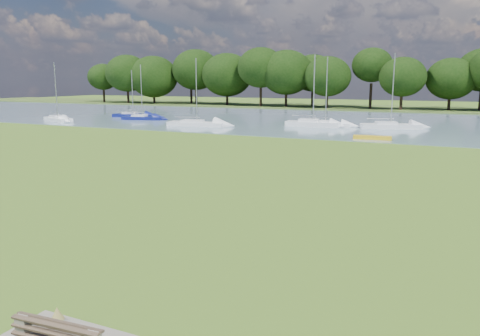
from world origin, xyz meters
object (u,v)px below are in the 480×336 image
at_px(sailboat_3, 142,117).
at_px(sailboat_5, 196,122).
at_px(sailboat_2, 58,118).
at_px(sailboat_0, 312,122).
at_px(sailboat_8, 133,114).
at_px(sailboat_1, 325,123).
at_px(kayak, 372,138).
at_px(sailboat_9, 390,124).

distance_m(sailboat_3, sailboat_5, 11.78).
height_order(sailboat_2, sailboat_5, sailboat_5).
height_order(sailboat_0, sailboat_8, sailboat_0).
xyz_separation_m(sailboat_1, sailboat_5, (-14.01, -5.59, -0.03)).
height_order(kayak, sailboat_1, sailboat_1).
height_order(sailboat_8, sailboat_9, sailboat_9).
height_order(kayak, sailboat_8, sailboat_8).
bearing_deg(sailboat_5, sailboat_8, 147.14).
relative_size(sailboat_1, sailboat_9, 0.97).
xyz_separation_m(sailboat_1, sailboat_8, (-28.88, 1.77, -0.01)).
bearing_deg(sailboat_3, sailboat_8, 126.64).
bearing_deg(sailboat_0, sailboat_9, 8.30).
bearing_deg(sailboat_3, sailboat_2, -158.40).
height_order(sailboat_0, sailboat_3, sailboat_0).
bearing_deg(sailboat_2, sailboat_5, 29.25).
relative_size(sailboat_2, sailboat_9, 0.92).
distance_m(sailboat_0, sailboat_1, 1.44).
relative_size(sailboat_5, sailboat_9, 0.95).
bearing_deg(sailboat_5, sailboat_1, 15.21).
height_order(sailboat_1, sailboat_5, sailboat_1).
height_order(sailboat_0, sailboat_1, sailboat_0).
relative_size(sailboat_8, sailboat_9, 0.82).
xyz_separation_m(sailboat_0, sailboat_8, (-27.50, 2.18, -0.09)).
relative_size(sailboat_2, sailboat_8, 1.13).
xyz_separation_m(kayak, sailboat_2, (-40.70, 2.03, 0.27)).
bearing_deg(sailboat_9, kayak, -110.13).
height_order(sailboat_0, sailboat_5, sailboat_0).
xyz_separation_m(sailboat_1, sailboat_2, (-33.69, -7.78, 0.00)).
bearing_deg(sailboat_9, sailboat_0, 169.83).
bearing_deg(sailboat_8, sailboat_0, -21.14).
distance_m(sailboat_2, sailboat_9, 41.80).
distance_m(kayak, sailboat_5, 21.44).
relative_size(sailboat_0, sailboat_2, 1.08).
bearing_deg(sailboat_1, sailboat_8, 170.89).
xyz_separation_m(sailboat_3, sailboat_5, (10.98, -4.27, 0.00)).
bearing_deg(sailboat_3, sailboat_0, -12.79).
bearing_deg(sailboat_5, sailboat_0, 15.76).
distance_m(kayak, sailboat_0, 12.61).
bearing_deg(sailboat_0, sailboat_5, -158.41).
relative_size(sailboat_0, sailboat_9, 1.00).
bearing_deg(sailboat_2, sailboat_1, 35.91).
relative_size(sailboat_3, sailboat_5, 0.94).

